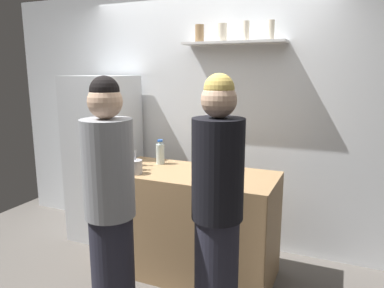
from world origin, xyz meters
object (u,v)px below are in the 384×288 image
object	(u,v)px
wine_bottle_dark_glass	(129,158)
water_bottle_plastic	(160,153)
refrigerator	(104,158)
wine_bottle_pale_glass	(214,171)
wine_bottle_amber_glass	(128,152)
person_grey_hoodie	(110,208)
baking_pan	(219,168)
person_blonde	(217,210)
utensil_holder	(136,167)

from	to	relation	value
wine_bottle_dark_glass	water_bottle_plastic	distance (m)	0.33
refrigerator	wine_bottle_pale_glass	bearing A→B (deg)	-21.55
wine_bottle_pale_glass	wine_bottle_dark_glass	size ratio (longest dim) A/B	1.00
wine_bottle_amber_glass	wine_bottle_pale_glass	bearing A→B (deg)	-13.70
refrigerator	person_grey_hoodie	size ratio (longest dim) A/B	0.99
baking_pan	person_blonde	distance (m)	0.80
water_bottle_plastic	person_blonde	size ratio (longest dim) A/B	0.13
refrigerator	person_grey_hoodie	xyz separation A→B (m)	(0.94, -1.20, 0.01)
wine_bottle_amber_glass	wine_bottle_pale_glass	size ratio (longest dim) A/B	1.20
wine_bottle_amber_glass	person_grey_hoodie	bearing A→B (deg)	-64.60
baking_pan	water_bottle_plastic	size ratio (longest dim) A/B	1.48
water_bottle_plastic	wine_bottle_pale_glass	bearing A→B (deg)	-30.22
wine_bottle_amber_glass	person_grey_hoodie	xyz separation A→B (m)	(0.40, -0.85, -0.18)
person_blonde	water_bottle_plastic	bearing A→B (deg)	99.52
person_blonde	person_grey_hoodie	bearing A→B (deg)	161.35
baking_pan	person_grey_hoodie	bearing A→B (deg)	-113.76
utensil_holder	person_grey_hoodie	xyz separation A→B (m)	(0.19, -0.64, -0.11)
utensil_holder	person_grey_hoodie	bearing A→B (deg)	-73.14
wine_bottle_amber_glass	water_bottle_plastic	bearing A→B (deg)	34.80
refrigerator	water_bottle_plastic	distance (m)	0.82
utensil_holder	water_bottle_plastic	world-z (taller)	water_bottle_plastic
person_grey_hoodie	baking_pan	bearing A→B (deg)	82.13
wine_bottle_pale_glass	wine_bottle_dark_glass	world-z (taller)	same
water_bottle_plastic	baking_pan	bearing A→B (deg)	-2.77
wine_bottle_amber_glass	person_grey_hoodie	world-z (taller)	person_grey_hoodie
baking_pan	person_blonde	size ratio (longest dim) A/B	0.19
person_grey_hoodie	wine_bottle_pale_glass	bearing A→B (deg)	66.21
water_bottle_plastic	refrigerator	bearing A→B (deg)	166.87
wine_bottle_amber_glass	person_blonde	world-z (taller)	person_blonde
wine_bottle_amber_glass	utensil_holder	bearing A→B (deg)	-45.12
wine_bottle_amber_glass	wine_bottle_dark_glass	world-z (taller)	wine_bottle_amber_glass
baking_pan	utensil_holder	size ratio (longest dim) A/B	1.63
water_bottle_plastic	person_blonde	world-z (taller)	person_blonde
utensil_holder	wine_bottle_amber_glass	distance (m)	0.30
wine_bottle_dark_glass	person_grey_hoodie	size ratio (longest dim) A/B	0.16
utensil_holder	person_grey_hoodie	size ratio (longest dim) A/B	0.12
wine_bottle_dark_glass	wine_bottle_amber_glass	bearing A→B (deg)	126.28
baking_pan	wine_bottle_dark_glass	distance (m)	0.79
utensil_holder	wine_bottle_dark_glass	size ratio (longest dim) A/B	0.73
wine_bottle_dark_glass	wine_bottle_pale_glass	bearing A→B (deg)	-6.66
wine_bottle_pale_glass	water_bottle_plastic	world-z (taller)	wine_bottle_pale_glass
wine_bottle_dark_glass	person_blonde	xyz separation A→B (m)	(0.99, -0.49, -0.15)
refrigerator	wine_bottle_amber_glass	world-z (taller)	refrigerator
refrigerator	wine_bottle_amber_glass	bearing A→B (deg)	-33.09
baking_pan	refrigerator	bearing A→B (deg)	171.27
water_bottle_plastic	person_grey_hoodie	size ratio (longest dim) A/B	0.13
wine_bottle_dark_glass	water_bottle_plastic	bearing A→B (deg)	63.23
refrigerator	person_grey_hoodie	distance (m)	1.52
refrigerator	wine_bottle_amber_glass	xyz separation A→B (m)	(0.54, -0.35, 0.19)
utensil_holder	water_bottle_plastic	bearing A→B (deg)	84.81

